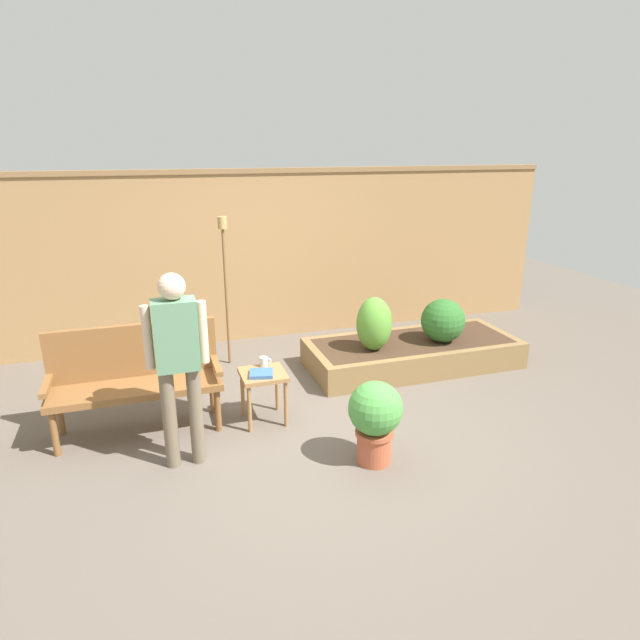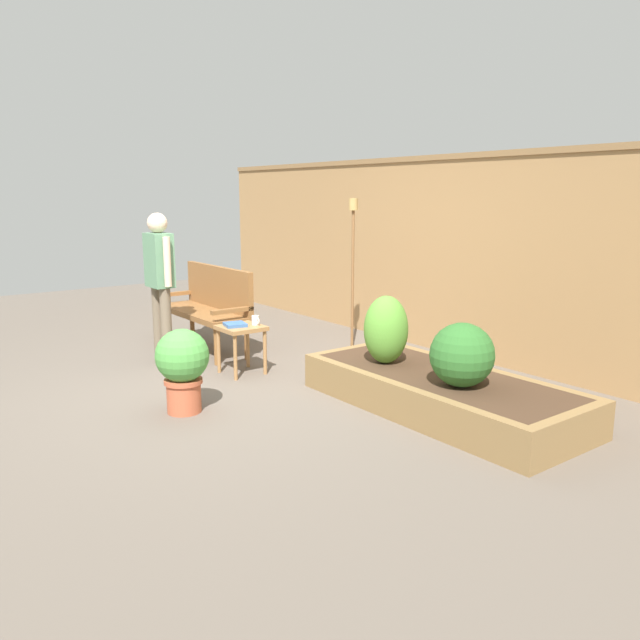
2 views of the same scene
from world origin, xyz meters
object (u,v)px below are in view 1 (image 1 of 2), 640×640
object	(u,v)px
garden_bench	(135,371)
potted_boxwood	(375,416)
cup_on_table	(264,362)
person_by_bench	(177,355)
shrub_far_corner	(443,321)
tiki_torch	(225,265)
shrub_near_bench	(374,324)
side_table	(263,381)
book_on_table	(261,373)

from	to	relation	value
garden_bench	potted_boxwood	xyz separation A→B (m)	(1.78, -1.16, -0.14)
potted_boxwood	cup_on_table	bearing A→B (deg)	120.95
cup_on_table	person_by_bench	bearing A→B (deg)	-141.30
garden_bench	cup_on_table	world-z (taller)	garden_bench
shrub_far_corner	person_by_bench	size ratio (longest dim) A/B	0.32
garden_bench	shrub_far_corner	distance (m)	3.32
tiki_torch	shrub_far_corner	bearing A→B (deg)	-20.02
potted_boxwood	tiki_torch	xyz separation A→B (m)	(-0.77, 2.42, 0.76)
cup_on_table	shrub_near_bench	world-z (taller)	shrub_near_bench
garden_bench	side_table	xyz separation A→B (m)	(1.09, -0.22, -0.15)
side_table	tiki_torch	bearing A→B (deg)	93.17
shrub_far_corner	potted_boxwood	bearing A→B (deg)	-133.81
book_on_table	tiki_torch	xyz separation A→B (m)	(-0.06, 1.53, 0.67)
cup_on_table	shrub_near_bench	xyz separation A→B (m)	(1.32, 0.51, 0.07)
side_table	potted_boxwood	xyz separation A→B (m)	(0.69, -0.94, 0.00)
potted_boxwood	person_by_bench	xyz separation A→B (m)	(-1.44, 0.44, 0.53)
side_table	tiki_torch	world-z (taller)	tiki_torch
shrub_far_corner	tiki_torch	size ratio (longest dim) A/B	0.29
side_table	shrub_near_bench	bearing A→B (deg)	25.32
side_table	tiki_torch	xyz separation A→B (m)	(-0.08, 1.48, 0.77)
potted_boxwood	shrub_near_bench	bearing A→B (deg)	66.88
side_table	book_on_table	world-z (taller)	book_on_table
cup_on_table	tiki_torch	size ratio (longest dim) A/B	0.06
book_on_table	person_by_bench	size ratio (longest dim) A/B	0.13
book_on_table	shrub_far_corner	size ratio (longest dim) A/B	0.41
person_by_bench	potted_boxwood	bearing A→B (deg)	-17.18
potted_boxwood	tiki_torch	size ratio (longest dim) A/B	0.41
side_table	shrub_near_bench	xyz separation A→B (m)	(1.37, 0.65, 0.20)
garden_bench	tiki_torch	bearing A→B (deg)	51.36
shrub_near_bench	shrub_far_corner	size ratio (longest dim) A/B	1.20
person_by_bench	shrub_near_bench	bearing A→B (deg)	28.35
shrub_far_corner	shrub_near_bench	bearing A→B (deg)	180.00
book_on_table	cup_on_table	bearing A→B (deg)	83.82
person_by_bench	tiki_torch	bearing A→B (deg)	71.39
side_table	potted_boxwood	size ratio (longest dim) A/B	0.70
person_by_bench	side_table	bearing A→B (deg)	33.47
book_on_table	potted_boxwood	xyz separation A→B (m)	(0.71, -0.89, -0.09)
book_on_table	tiki_torch	world-z (taller)	tiki_torch
garden_bench	tiki_torch	xyz separation A→B (m)	(1.00, 1.26, 0.62)
shrub_far_corner	person_by_bench	xyz separation A→B (m)	(-2.96, -1.14, 0.39)
side_table	shrub_far_corner	xyz separation A→B (m)	(2.21, 0.65, 0.15)
shrub_far_corner	tiki_torch	distance (m)	2.52
tiki_torch	person_by_bench	size ratio (longest dim) A/B	1.09
shrub_near_bench	potted_boxwood	bearing A→B (deg)	-113.12
side_table	person_by_bench	xyz separation A→B (m)	(-0.75, -0.49, 0.54)
cup_on_table	person_by_bench	distance (m)	1.09
shrub_near_bench	person_by_bench	bearing A→B (deg)	-151.65
book_on_table	shrub_far_corner	bearing A→B (deg)	30.92
cup_on_table	potted_boxwood	size ratio (longest dim) A/B	0.16
garden_bench	shrub_far_corner	xyz separation A→B (m)	(3.30, 0.42, 0.00)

